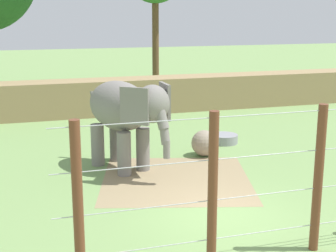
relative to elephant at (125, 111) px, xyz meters
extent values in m
plane|color=#759956|center=(1.53, -4.54, -2.00)|extent=(120.00, 120.00, 0.00)
cube|color=#937F5B|center=(1.30, -1.44, -2.00)|extent=(5.68, 5.68, 0.01)
cube|color=#997F56|center=(1.53, 9.30, -1.11)|extent=(36.00, 1.80, 1.79)
cylinder|color=gray|center=(0.54, -0.20, -1.28)|extent=(0.45, 0.45, 1.44)
cylinder|color=gray|center=(-0.17, -0.55, -1.28)|extent=(0.45, 0.45, 1.44)
cylinder|color=gray|center=(-0.11, 1.12, -1.28)|extent=(0.45, 0.45, 1.44)
cylinder|color=gray|center=(-0.82, 0.77, -1.28)|extent=(0.45, 0.45, 1.44)
ellipsoid|color=gray|center=(-0.14, 0.28, 0.14)|extent=(2.47, 3.04, 1.65)
ellipsoid|color=gray|center=(0.60, -1.23, 0.43)|extent=(1.47, 1.41, 1.19)
cube|color=gray|center=(1.11, -0.86, 0.43)|extent=(0.12, 0.93, 1.13)
cube|color=gray|center=(0.00, -1.40, 0.43)|extent=(0.79, 0.66, 1.13)
cylinder|color=gray|center=(0.79, -1.62, 0.00)|extent=(0.52, 0.60, 0.64)
cylinder|color=gray|center=(0.85, -1.73, -0.45)|extent=(0.40, 0.45, 0.60)
cylinder|color=gray|center=(0.88, -1.81, -0.88)|extent=(0.28, 0.28, 0.57)
cylinder|color=gray|center=(-0.79, 1.62, 0.04)|extent=(0.23, 0.33, 0.82)
sphere|color=gray|center=(3.10, 0.73, -1.53)|extent=(0.96, 0.96, 0.96)
cylinder|color=brown|center=(-2.35, -6.80, -0.35)|extent=(0.20, 0.20, 3.31)
cylinder|color=brown|center=(0.35, -6.80, -0.35)|extent=(0.20, 0.20, 3.31)
cylinder|color=brown|center=(2.81, -6.80, -0.35)|extent=(0.20, 0.20, 3.31)
cylinder|color=#B7B7BC|center=(1.53, -6.80, -1.41)|extent=(8.77, 0.02, 0.02)
cylinder|color=#B7B7BC|center=(1.53, -6.80, -0.55)|extent=(8.77, 0.02, 0.02)
cylinder|color=#B7B7BC|center=(1.53, -6.80, 0.31)|extent=(8.77, 0.02, 0.02)
cylinder|color=#B7B7BC|center=(1.53, -6.80, 1.17)|extent=(8.77, 0.02, 0.02)
cylinder|color=gray|center=(4.51, 2.17, -1.83)|extent=(1.10, 1.10, 0.35)
cylinder|color=#38607A|center=(4.51, 2.17, -1.68)|extent=(1.01, 1.01, 0.02)
cylinder|color=brown|center=(5.55, 16.18, 1.04)|extent=(0.44, 0.44, 6.08)
camera|label=1|loc=(-3.24, -15.45, 3.19)|focal=52.31mm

